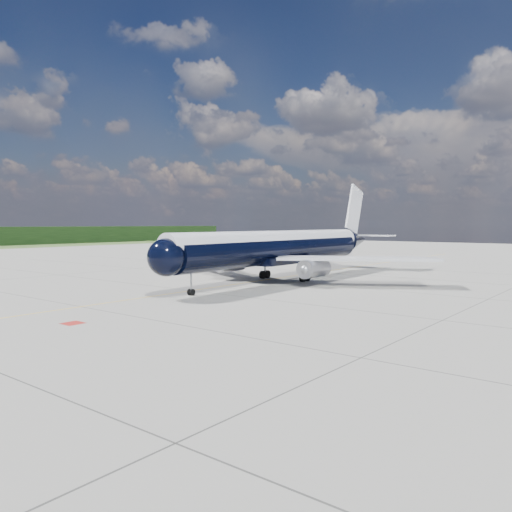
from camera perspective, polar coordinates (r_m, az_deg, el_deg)
name	(u,v)px	position (r m, az deg, el deg)	size (l,w,h in m)	color
ground	(286,277)	(76.28, 3.46, -2.40)	(320.00, 320.00, 0.00)	gray
taxiway_centerline	(266,280)	(72.26, 1.19, -2.73)	(0.16, 160.00, 0.01)	yellow
red_marking	(73,323)	(43.59, -20.20, -7.22)	(1.60, 1.60, 0.01)	maroon
main_airliner	(284,247)	(71.72, 3.21, 1.01)	(43.38, 52.80, 15.26)	black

